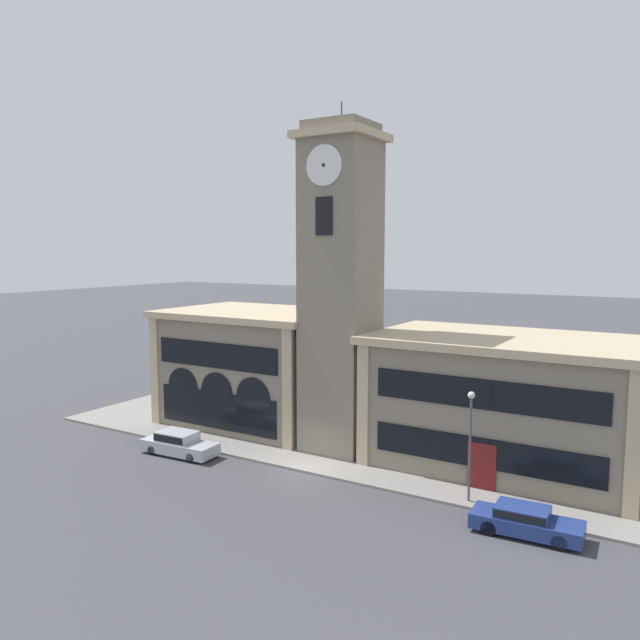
% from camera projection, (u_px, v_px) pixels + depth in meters
% --- Properties ---
extents(ground_plane, '(300.00, 300.00, 0.00)m').
position_uv_depth(ground_plane, '(300.00, 472.00, 35.38)').
color(ground_plane, '#424247').
extents(sidewalk_kerb, '(41.97, 13.48, 0.15)m').
position_uv_depth(sidewalk_kerb, '(356.00, 440.00, 41.08)').
color(sidewalk_kerb, gray).
rests_on(sidewalk_kerb, ground_plane).
extents(clock_tower, '(4.65, 4.65, 21.31)m').
position_uv_depth(clock_tower, '(341.00, 290.00, 38.15)').
color(clock_tower, gray).
rests_on(clock_tower, ground_plane).
extents(town_hall_left_wing, '(12.87, 9.52, 8.23)m').
position_uv_depth(town_hall_left_wing, '(257.00, 366.00, 45.20)').
color(town_hall_left_wing, gray).
rests_on(town_hall_left_wing, ground_plane).
extents(town_hall_right_wing, '(15.41, 9.52, 7.65)m').
position_uv_depth(town_hall_right_wing, '(506.00, 402.00, 35.92)').
color(town_hall_right_wing, gray).
rests_on(town_hall_right_wing, ground_plane).
extents(parked_car_near, '(4.99, 2.09, 1.46)m').
position_uv_depth(parked_car_near, '(179.00, 443.00, 38.31)').
color(parked_car_near, '#B2B7C1').
rests_on(parked_car_near, ground_plane).
extents(parked_car_mid, '(4.86, 2.01, 1.31)m').
position_uv_depth(parked_car_mid, '(525.00, 520.00, 27.53)').
color(parked_car_mid, navy).
rests_on(parked_car_mid, ground_plane).
extents(street_lamp, '(0.36, 0.36, 5.55)m').
position_uv_depth(street_lamp, '(470.00, 429.00, 30.61)').
color(street_lamp, '#4C4C51').
rests_on(street_lamp, sidewalk_kerb).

